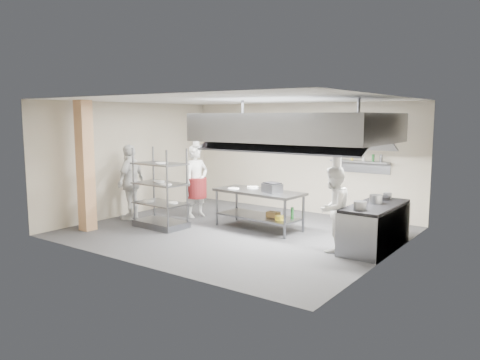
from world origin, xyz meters
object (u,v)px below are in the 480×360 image
Objects in this scene: pass_rack at (160,188)px; stockpot at (376,199)px; cooking_range at (375,228)px; chef_head at (197,182)px; chef_plating at (131,182)px; griddle at (272,188)px; chef_line at (333,209)px; island at (259,210)px.

stockpot is at bearing 17.21° from pass_rack.
pass_rack is 4.98m from cooking_range.
chef_head is 4.83m from stockpot.
chef_plating is (-1.22, -1.17, 0.03)m from chef_head.
pass_rack is at bearing -134.20° from griddle.
pass_rack is at bearing -165.75° from chef_head.
pass_rack is 1.13× the size of chef_line.
cooking_range is at bearing -80.36° from chef_head.
island reaches higher than cooking_range.
chef_plating is at bearing -169.92° from stockpot.
chef_line is 4.07× the size of griddle.
pass_rack is 4.23m from chef_line.
island is 2.81m from cooking_range.
island is 2.12m from chef_head.
island is 0.68m from griddle.
chef_head is at bearing 94.47° from pass_rack.
cooking_range is 1.04× the size of chef_plating.
chef_line is at bearing -127.86° from stockpot.
chef_head is (-0.06, 1.38, -0.01)m from pass_rack.
chef_line reaches higher than island.
chef_plating is 4.68× the size of griddle.
pass_rack is 1.01× the size of chef_head.
griddle is at bearing -106.10° from chef_line.
stockpot is (-0.03, 0.10, 0.57)m from cooking_range.
chef_head is at bearing 177.78° from cooking_range.
island is at bearing -82.51° from chef_head.
chef_plating is at bearing -170.86° from cooking_range.
cooking_range is (4.81, 1.19, -0.53)m from pass_rack.
chef_line is at bearing -133.39° from cooking_range.
chef_line is 6.66× the size of stockpot.
chef_line is (4.25, -0.84, -0.10)m from chef_head.
griddle is at bearing -177.69° from stockpot.
island is 1.08× the size of cooking_range.
griddle reaches higher than cooking_range.
cooking_range is at bearing 16.03° from pass_rack.
chef_plating is (-1.27, 0.21, 0.02)m from pass_rack.
stockpot is at bearing 109.31° from cooking_range.
island is 2.82m from stockpot.
pass_rack is 0.98× the size of chef_plating.
stockpot is (0.58, 0.75, 0.15)m from chef_line.
stockpot is at bearing -79.23° from chef_head.
griddle reaches higher than island.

